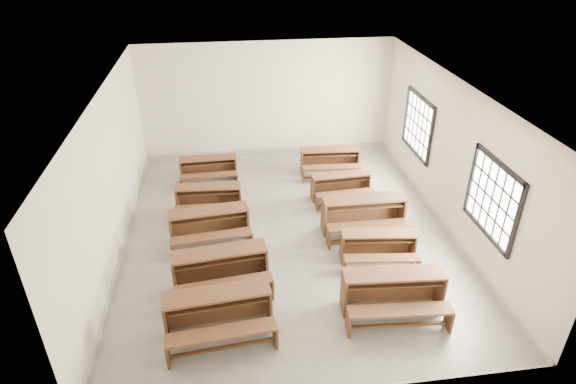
{
  "coord_description": "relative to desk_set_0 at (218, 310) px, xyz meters",
  "views": [
    {
      "loc": [
        -1.2,
        -8.66,
        5.95
      ],
      "look_at": [
        0.0,
        0.0,
        1.0
      ],
      "focal_mm": 30.0,
      "sensor_mm": 36.0,
      "label": 1
    }
  ],
  "objects": [
    {
      "name": "desk_set_0",
      "position": [
        0.0,
        0.0,
        0.0
      ],
      "size": [
        1.8,
        1.05,
        0.78
      ],
      "rotation": [
        0.0,
        0.0,
        0.09
      ],
      "color": "brown",
      "rests_on": "ground"
    },
    {
      "name": "desk_set_2",
      "position": [
        -0.15,
        2.64,
        -0.02
      ],
      "size": [
        1.72,
        1.01,
        0.74
      ],
      "rotation": [
        0.0,
        0.0,
        0.1
      ],
      "color": "brown",
      "rests_on": "ground"
    },
    {
      "name": "desk_set_4",
      "position": [
        -0.19,
        5.38,
        -0.07
      ],
      "size": [
        1.47,
        0.79,
        0.65
      ],
      "rotation": [
        0.0,
        0.0,
        0.03
      ],
      "color": "brown",
      "rests_on": "ground"
    },
    {
      "name": "desk_set_5",
      "position": [
        2.97,
        0.09,
        0.0
      ],
      "size": [
        1.79,
        1.02,
        0.78
      ],
      "rotation": [
        0.0,
        0.0,
        -0.07
      ],
      "color": "brown",
      "rests_on": "ground"
    },
    {
      "name": "desk_set_1",
      "position": [
        0.05,
        1.13,
        -0.0
      ],
      "size": [
        1.81,
        1.08,
        0.77
      ],
      "rotation": [
        0.0,
        0.0,
        0.11
      ],
      "color": "brown",
      "rests_on": "ground"
    },
    {
      "name": "desk_set_7",
      "position": [
        3.15,
        2.58,
        0.01
      ],
      "size": [
        1.78,
        0.94,
        0.8
      ],
      "rotation": [
        0.0,
        0.0,
        -0.01
      ],
      "color": "brown",
      "rests_on": "ground"
    },
    {
      "name": "desk_set_8",
      "position": [
        2.99,
        4.03,
        -0.08
      ],
      "size": [
        1.45,
        0.8,
        0.64
      ],
      "rotation": [
        0.0,
        0.0,
        0.05
      ],
      "color": "brown",
      "rests_on": "ground"
    },
    {
      "name": "desk_set_3",
      "position": [
        -0.18,
        3.81,
        -0.06
      ],
      "size": [
        1.53,
        0.85,
        0.67
      ],
      "rotation": [
        0.0,
        0.0,
        -0.06
      ],
      "color": "brown",
      "rests_on": "ground"
    },
    {
      "name": "desk_set_9",
      "position": [
        3.01,
        5.38,
        -0.05
      ],
      "size": [
        1.59,
        0.9,
        0.69
      ],
      "rotation": [
        0.0,
        0.0,
        -0.06
      ],
      "color": "brown",
      "rests_on": "ground"
    },
    {
      "name": "room",
      "position": [
        1.61,
        2.74,
        1.69
      ],
      "size": [
        8.5,
        8.5,
        3.2
      ],
      "color": "gray",
      "rests_on": "ground"
    },
    {
      "name": "desk_set_6",
      "position": [
        3.14,
        1.48,
        -0.07
      ],
      "size": [
        1.53,
        0.91,
        0.65
      ],
      "rotation": [
        0.0,
        0.0,
        -0.12
      ],
      "color": "brown",
      "rests_on": "ground"
    }
  ]
}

